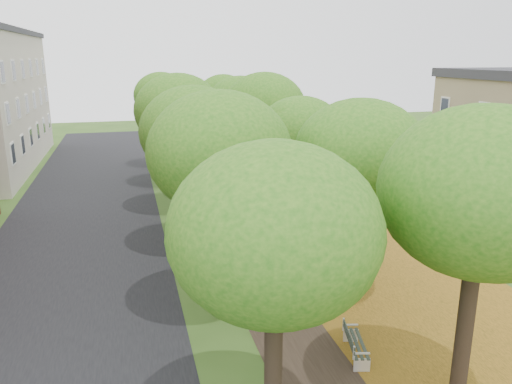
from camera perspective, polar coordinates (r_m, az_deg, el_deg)
street_asphalt at (r=25.64m, az=-19.53°, el=-4.86°), size 8.00×70.00×0.01m
footpath at (r=25.99m, az=-2.83°, el=-3.69°), size 3.20×70.00×0.01m
leaf_verge at (r=27.38m, az=7.47°, el=-2.80°), size 7.50×70.00×0.01m
parking_lot at (r=32.25m, az=20.94°, el=-0.91°), size 9.00×16.00×0.01m
tree_row_west at (r=24.44m, az=-8.09°, el=7.49°), size 4.33×34.33×7.07m
tree_row_east at (r=25.43m, az=2.81°, el=7.93°), size 4.33×34.33×7.07m
bench at (r=15.38m, az=11.19°, el=-16.63°), size 0.84×1.71×0.78m
car_silver at (r=27.25m, az=22.02°, el=-2.25°), size 4.78×3.01×1.52m
car_red at (r=27.56m, az=21.55°, el=-2.19°), size 4.24×1.91×1.35m
car_grey at (r=31.06m, az=16.86°, el=0.09°), size 4.51×1.93×1.30m
car_white at (r=32.59m, az=15.18°, el=1.10°), size 5.86×3.82×1.50m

